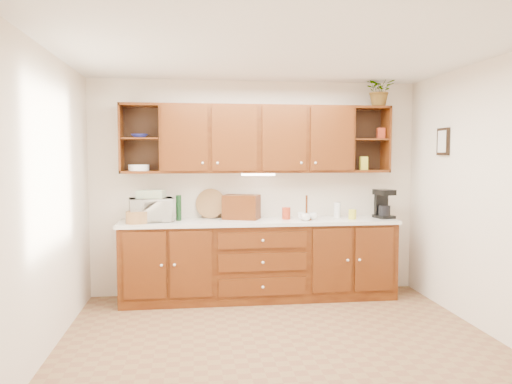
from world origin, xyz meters
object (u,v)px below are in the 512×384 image
object	(u,v)px
microwave	(151,210)
bread_box	(241,207)
potted_plant	(380,90)
coffee_maker	(383,204)

from	to	relation	value
microwave	bread_box	world-z (taller)	bread_box
bread_box	potted_plant	distance (m)	2.19
potted_plant	microwave	bearing A→B (deg)	-178.30
potted_plant	coffee_maker	bearing A→B (deg)	-71.09
microwave	bread_box	xyz separation A→B (m)	(1.05, 0.09, 0.01)
microwave	potted_plant	xyz separation A→B (m)	(2.74, 0.08, 1.41)
microwave	bread_box	size ratio (longest dim) A/B	1.18
coffee_maker	potted_plant	size ratio (longest dim) A/B	0.89
coffee_maker	bread_box	bearing A→B (deg)	165.75
microwave	coffee_maker	size ratio (longest dim) A/B	1.41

